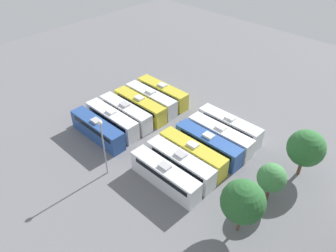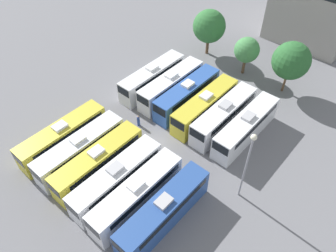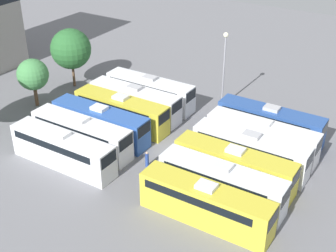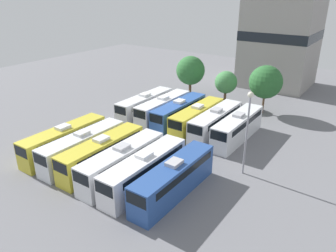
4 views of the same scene
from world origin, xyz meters
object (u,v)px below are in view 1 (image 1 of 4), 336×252
at_px(bus_1, 151,99).
at_px(bus_5, 97,129).
at_px(light_pole, 103,140).
at_px(bus_4, 112,120).
at_px(bus_8, 208,144).
at_px(tree_0, 306,148).
at_px(tree_2, 243,202).
at_px(bus_6, 230,126).
at_px(worker_person, 181,124).
at_px(bus_3, 126,113).
at_px(bus_9, 193,153).
at_px(bus_0, 163,93).
at_px(bus_10, 180,163).
at_px(tree_1, 272,178).
at_px(bus_7, 220,136).
at_px(bus_11, 165,175).
at_px(bus_2, 140,106).

height_order(bus_1, bus_5, same).
distance_m(bus_1, light_pole, 18.70).
relative_size(bus_4, bus_8, 1.00).
height_order(tree_0, tree_2, tree_2).
xyz_separation_m(bus_5, bus_6, (-15.58, 15.01, 0.00)).
bearing_deg(worker_person, bus_3, -57.87).
height_order(bus_9, tree_2, tree_2).
distance_m(bus_0, tree_0, 28.29).
bearing_deg(bus_9, bus_10, 3.03).
height_order(bus_8, tree_1, tree_1).
height_order(bus_9, tree_1, tree_1).
bearing_deg(bus_7, tree_2, 44.61).
relative_size(worker_person, tree_0, 0.22).
relative_size(bus_11, tree_0, 1.52).
height_order(bus_2, light_pole, light_pole).
bearing_deg(bus_2, bus_10, 68.31).
relative_size(bus_11, tree_2, 1.46).
bearing_deg(worker_person, bus_9, 52.93).
xyz_separation_m(bus_3, bus_4, (2.97, 0.00, 0.00)).
bearing_deg(light_pole, tree_1, 120.99).
bearing_deg(bus_1, worker_person, 84.02).
bearing_deg(bus_5, bus_9, 112.45).
relative_size(bus_10, tree_2, 1.46).
bearing_deg(tree_2, bus_0, -118.33).
height_order(bus_7, light_pole, light_pole).
xyz_separation_m(bus_2, worker_person, (-2.06, 8.17, -1.06)).
height_order(bus_1, bus_3, same).
height_order(bus_8, bus_9, same).
distance_m(bus_0, bus_2, 6.12).
distance_m(bus_1, tree_1, 27.70).
distance_m(bus_6, tree_0, 12.99).
xyz_separation_m(tree_0, tree_2, (14.22, -0.85, 0.30)).
distance_m(tree_0, tree_2, 14.25).
bearing_deg(bus_9, bus_8, 174.14).
relative_size(bus_7, bus_11, 1.00).
bearing_deg(bus_6, bus_9, 0.06).
relative_size(bus_8, bus_11, 1.00).
xyz_separation_m(bus_2, tree_2, (8.59, 27.00, 3.31)).
bearing_deg(bus_10, bus_0, -128.00).
bearing_deg(tree_2, bus_1, -113.00).
height_order(tree_0, tree_1, tree_0).
bearing_deg(bus_8, bus_3, -78.59).
relative_size(bus_1, tree_0, 1.52).
height_order(bus_3, light_pole, light_pole).
xyz_separation_m(bus_5, bus_7, (-12.40, 15.43, 0.00)).
bearing_deg(bus_2, bus_11, 58.86).
distance_m(bus_2, tree_1, 27.19).
bearing_deg(bus_6, tree_0, 87.81).
xyz_separation_m(bus_10, tree_0, (-11.74, 12.47, 3.01)).
distance_m(bus_4, bus_7, 18.26).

